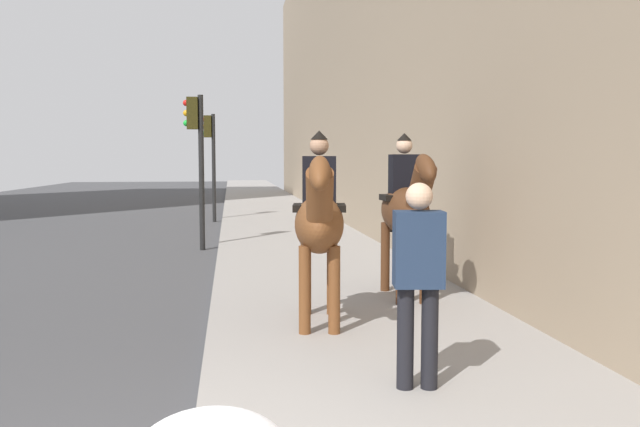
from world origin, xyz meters
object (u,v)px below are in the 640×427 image
at_px(mounted_horse_far, 406,208).
at_px(traffic_light_far_curb, 211,149).
at_px(pedestrian_greeting, 418,271).
at_px(traffic_light_near_curb, 197,146).
at_px(mounted_horse_near, 319,220).

xyz_separation_m(mounted_horse_far, traffic_light_far_curb, (12.85, 2.98, 1.00)).
height_order(pedestrian_greeting, traffic_light_far_curb, traffic_light_far_curb).
relative_size(mounted_horse_far, traffic_light_near_curb, 0.66).
height_order(mounted_horse_near, traffic_light_near_curb, traffic_light_near_curb).
bearing_deg(mounted_horse_far, traffic_light_far_curb, -166.43).
xyz_separation_m(traffic_light_near_curb, traffic_light_far_curb, (6.75, -0.10, 0.04)).
relative_size(pedestrian_greeting, traffic_light_near_curb, 0.49).
relative_size(mounted_horse_far, pedestrian_greeting, 1.32).
distance_m(mounted_horse_near, mounted_horse_far, 1.88).
distance_m(mounted_horse_far, traffic_light_near_curb, 6.91).
bearing_deg(pedestrian_greeting, mounted_horse_near, 21.08).
relative_size(traffic_light_near_curb, traffic_light_far_curb, 0.98).
bearing_deg(traffic_light_near_curb, pedestrian_greeting, -166.82).
height_order(traffic_light_near_curb, traffic_light_far_curb, traffic_light_far_curb).
xyz_separation_m(mounted_horse_near, pedestrian_greeting, (-2.16, -0.52, -0.23)).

